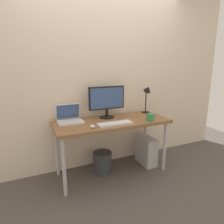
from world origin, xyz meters
The scene contains 11 objects.
ground_plane centered at (0.00, 0.00, 0.00)m, with size 6.00×6.00×0.00m, color #4C4742.
back_wall centered at (0.00, 0.37, 1.30)m, with size 4.40×0.04×2.60m, color beige.
desk centered at (0.00, 0.00, 0.69)m, with size 1.52×0.61×0.75m.
monitor centered at (0.00, 0.17, 1.01)m, with size 0.52×0.20×0.44m.
laptop centered at (-0.52, 0.19, 0.81)m, with size 0.32×0.28×0.23m.
desk_lamp centered at (0.66, 0.18, 1.06)m, with size 0.11×0.16×0.44m.
keyboard centered at (-0.03, -0.17, 0.77)m, with size 0.44×0.14×0.02m, color silver.
mouse centered at (-0.33, -0.17, 0.77)m, with size 0.06×0.09×0.03m, color silver.
coffee_mug centered at (0.46, -0.20, 0.80)m, with size 0.12×0.09×0.09m.
computer_tower centered at (0.58, 0.02, 0.21)m, with size 0.18×0.36×0.42m, color #B2B2B7.
wastebasket centered at (-0.12, 0.06, 0.15)m, with size 0.26×0.26×0.30m, color #333338.
Camera 1 is at (-1.03, -2.30, 1.48)m, focal length 31.65 mm.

